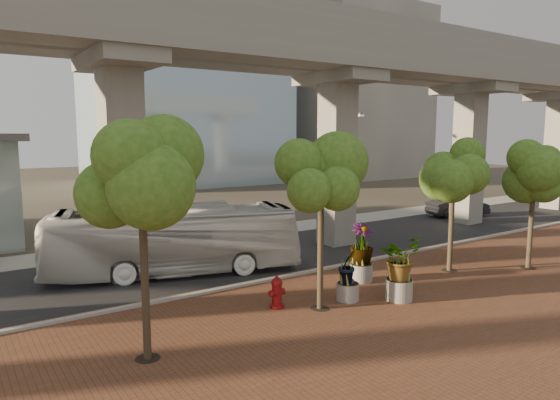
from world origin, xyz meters
TOP-DOWN VIEW (x-y plane):
  - ground at (0.00, 0.00)m, footprint 160.00×160.00m
  - brick_plaza at (0.00, -8.00)m, footprint 70.00×13.00m
  - asphalt_road at (0.00, 2.00)m, footprint 90.00×8.00m
  - curb_strip at (0.00, -2.00)m, footprint 70.00×0.25m
  - far_sidewalk at (0.00, 7.50)m, footprint 90.00×3.00m
  - transit_viaduct at (0.00, 2.00)m, footprint 72.00×5.60m
  - midrise_block at (38.00, 36.00)m, footprint 18.00×16.00m
  - transit_bus at (-4.04, 1.34)m, footprint 11.39×5.87m
  - parked_car at (19.83, 4.00)m, footprint 5.03×2.88m
  - fire_hydrant at (-2.71, -4.92)m, footprint 0.59×0.53m
  - planter_front at (1.57, -6.83)m, footprint 2.25×2.25m
  - planter_right at (2.06, -4.25)m, footprint 2.33×2.33m
  - planter_left at (-0.07, -5.78)m, footprint 1.88×1.88m
  - street_tree_far_west at (-8.01, -6.32)m, footprint 3.57×3.57m
  - street_tree_near_west at (-1.50, -5.90)m, footprint 3.42×3.42m
  - street_tree_near_east at (6.56, -5.32)m, footprint 3.39×3.39m
  - street_tree_far_east at (9.99, -7.12)m, footprint 3.76×3.76m
  - streetlamp_east at (10.75, 6.01)m, footprint 0.38×1.10m

SIDE VIEW (x-z plane):
  - ground at x=0.00m, z-range 0.00..0.00m
  - asphalt_road at x=0.00m, z-range 0.00..0.04m
  - brick_plaza at x=0.00m, z-range 0.00..0.06m
  - far_sidewalk at x=0.00m, z-range 0.00..0.06m
  - curb_strip at x=0.00m, z-range 0.00..0.16m
  - fire_hydrant at x=-2.71m, z-range 0.04..1.21m
  - parked_car at x=19.83m, z-range 0.00..1.57m
  - planter_left at x=-0.07m, z-range 0.28..2.35m
  - transit_bus at x=-4.04m, z-range 0.00..3.10m
  - planter_front at x=1.57m, z-range 0.33..2.81m
  - planter_right at x=2.06m, z-range 0.32..2.82m
  - street_tree_far_east at x=9.99m, z-range 1.37..7.45m
  - streetlamp_east at x=10.75m, z-range 0.64..8.23m
  - street_tree_near_east at x=6.56m, z-range 1.52..7.58m
  - street_tree_near_west at x=-1.50m, z-range 1.57..7.77m
  - street_tree_far_west at x=-8.01m, z-range 1.66..8.14m
  - transit_viaduct at x=0.00m, z-range 1.09..13.49m
  - midrise_block at x=38.00m, z-range 0.00..24.00m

